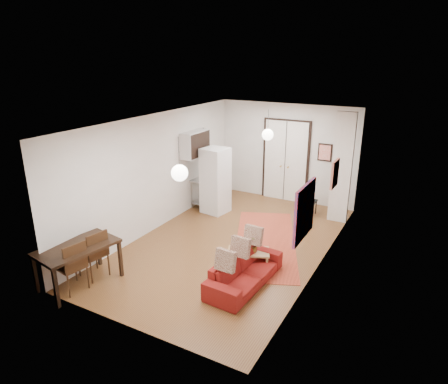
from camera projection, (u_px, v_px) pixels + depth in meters
The scene contains 27 objects.
floor at pixel (231, 243), 9.43m from camera, with size 7.00×7.00×0.00m, color brown.
ceiling at pixel (232, 120), 8.47m from camera, with size 4.20×7.00×0.02m, color white.
wall_back at pixel (286, 153), 11.85m from camera, with size 4.20×0.02×2.90m, color silver.
wall_front at pixel (125, 248), 6.05m from camera, with size 4.20×0.02×2.90m, color silver.
wall_left at pixel (157, 172), 9.90m from camera, with size 0.02×7.00×2.90m, color silver.
wall_right at pixel (324, 201), 8.00m from camera, with size 0.02×7.00×2.90m, color silver.
double_doors at pixel (285, 161), 11.89m from camera, with size 1.44×0.06×2.50m, color white.
stub_partition at pixel (342, 169), 10.22m from camera, with size 0.50×0.10×2.90m, color silver.
wall_cabinet at pixel (195, 144), 10.91m from camera, with size 0.35×1.00×0.70m, color silver.
painting_popart at pixel (304, 212), 6.91m from camera, with size 0.05×1.00×1.00m, color red.
painting_abstract at pixel (335, 174), 8.56m from camera, with size 0.05×0.50×0.60m, color beige.
poster_back at pixel (325, 152), 11.25m from camera, with size 0.40×0.03×0.50m, color red.
print_left at pixel (200, 138), 11.38m from camera, with size 0.03×0.44×0.54m, color brown.
pendant_back at pixel (268, 135), 10.34m from camera, with size 0.30×0.30×0.80m.
pendant_front at pixel (180, 173), 7.03m from camera, with size 0.30×0.30×0.80m.
kilim_rug at pixel (265, 242), 9.48m from camera, with size 1.37×3.67×0.01m, color #C24B30.
sofa at pixel (245, 271), 7.67m from camera, with size 0.74×1.90×0.55m, color maroon.
coffee_table at pixel (249, 253), 8.28m from camera, with size 0.97×0.78×0.38m.
potted_plant at pixel (253, 244), 8.16m from camera, with size 0.29×0.33×0.37m, color #3F6D31.
kitchen_counter at pixel (209, 188), 11.65m from camera, with size 0.70×1.17×0.85m.
bowl at pixel (204, 179), 11.29m from camera, with size 0.20×0.20×0.05m, color silver.
soap_bottle at pixel (213, 172), 11.72m from camera, with size 0.08×0.08×0.18m, color teal.
fridge at pixel (215, 181), 11.03m from camera, with size 0.65×0.65×1.83m, color white.
dining_table at pixel (77, 250), 7.53m from camera, with size 1.09×1.59×0.81m.
dining_chair_near at pixel (96, 247), 7.95m from camera, with size 0.56×0.72×1.01m.
dining_chair_far at pixel (74, 259), 7.50m from camera, with size 0.56×0.72×1.01m.
black_side_chair at pixel (310, 198), 11.03m from camera, with size 0.38×0.38×0.81m.
Camera 1 is at (3.93, -7.54, 4.24)m, focal length 32.00 mm.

